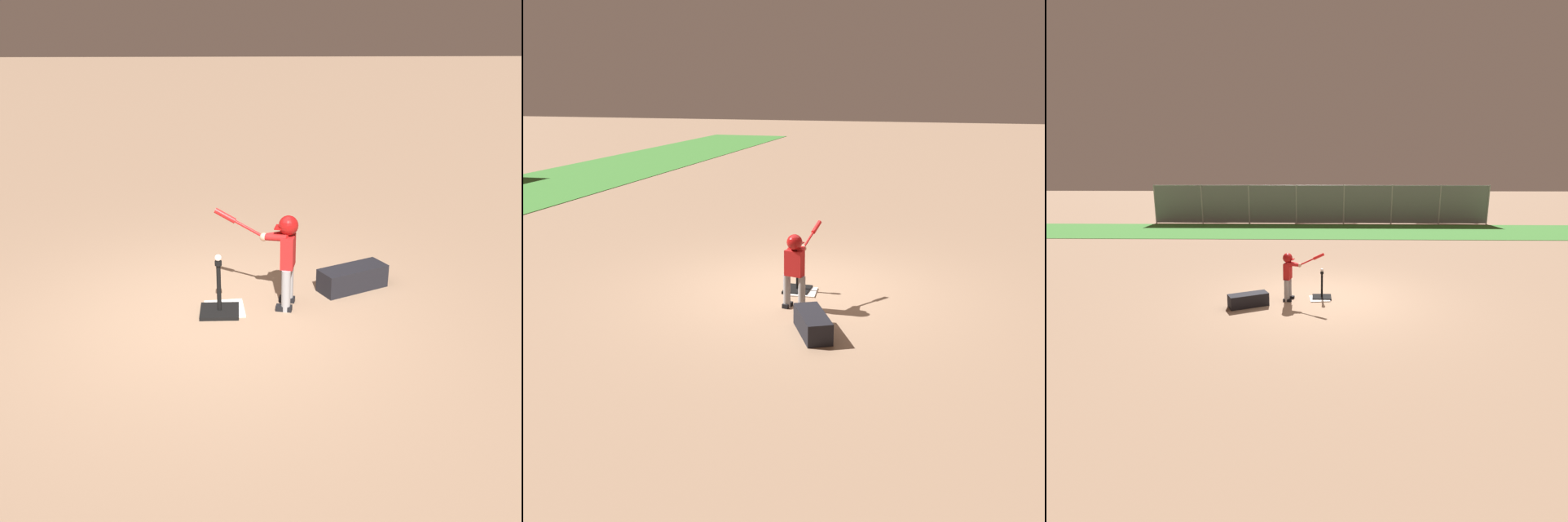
{
  "view_description": "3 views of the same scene",
  "coord_description": "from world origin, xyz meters",
  "views": [
    {
      "loc": [
        -0.31,
        6.07,
        3.08
      ],
      "look_at": [
        -0.51,
        0.06,
        0.65
      ],
      "focal_mm": 42.0,
      "sensor_mm": 36.0,
      "label": 1
    },
    {
      "loc": [
        -8.65,
        -2.19,
        3.04
      ],
      "look_at": [
        -0.65,
        0.02,
        0.64
      ],
      "focal_mm": 42.0,
      "sensor_mm": 36.0,
      "label": 2
    },
    {
      "loc": [
        -0.18,
        -8.92,
        2.9
      ],
      "look_at": [
        -0.39,
        -0.08,
        0.88
      ],
      "focal_mm": 28.0,
      "sensor_mm": 36.0,
      "label": 3
    }
  ],
  "objects": [
    {
      "name": "ground_plane",
      "position": [
        0.0,
        0.0,
        0.0
      ],
      "size": [
        90.0,
        90.0,
        0.0
      ],
      "primitive_type": "plane",
      "color": "#93755B"
    },
    {
      "name": "batting_tee",
      "position": [
        -0.05,
        -0.03,
        0.08
      ],
      "size": [
        0.43,
        0.39,
        0.62
      ],
      "color": "black",
      "rests_on": "ground_plane"
    },
    {
      "name": "equipment_bag",
      "position": [
        -1.64,
        -0.63,
        0.14
      ],
      "size": [
        0.89,
        0.66,
        0.28
      ],
      "primitive_type": "cube",
      "rotation": [
        0.0,
        0.0,
        0.46
      ],
      "color": "black",
      "rests_on": "ground_plane"
    },
    {
      "name": "home_plate",
      "position": [
        -0.11,
        -0.11,
        0.01
      ],
      "size": [
        0.48,
        0.48,
        0.02
      ],
      "primitive_type": "cube",
      "rotation": [
        0.0,
        0.0,
        0.1
      ],
      "color": "white",
      "rests_on": "ground_plane"
    },
    {
      "name": "baseball",
      "position": [
        -0.05,
        -0.03,
        0.66
      ],
      "size": [
        0.07,
        0.07,
        0.07
      ],
      "primitive_type": "sphere",
      "color": "white",
      "rests_on": "batting_tee"
    },
    {
      "name": "grass_outfield_strip",
      "position": [
        0.0,
        10.11,
        0.01
      ],
      "size": [
        56.0,
        4.64,
        0.02
      ],
      "primitive_type": "cube",
      "color": "#3D7F33",
      "rests_on": "ground_plane"
    },
    {
      "name": "bleachers_left_center",
      "position": [
        -6.54,
        14.58,
        0.43
      ],
      "size": [
        3.04,
        1.75,
        0.89
      ],
      "color": "#ADAFB7",
      "rests_on": "ground_plane"
    },
    {
      "name": "bleachers_far_left",
      "position": [
        6.91,
        14.21,
        0.66
      ],
      "size": [
        3.69,
        2.84,
        1.36
      ],
      "color": "#ADAFB7",
      "rests_on": "ground_plane"
    },
    {
      "name": "bleachers_center",
      "position": [
        0.21,
        14.26,
        0.46
      ],
      "size": [
        3.53,
        2.16,
        0.96
      ],
      "color": "#ADAFB7",
      "rests_on": "ground_plane"
    },
    {
      "name": "batter_child",
      "position": [
        -0.78,
        -0.18,
        0.68
      ],
      "size": [
        0.92,
        0.39,
        1.12
      ],
      "color": "gray",
      "rests_on": "ground_plane"
    },
    {
      "name": "backstop_fence",
      "position": [
        0.0,
        12.81,
        1.08
      ],
      "size": [
        17.78,
        0.08,
        2.06
      ],
      "color": "#9E9EA3",
      "rests_on": "ground_plane"
    }
  ]
}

